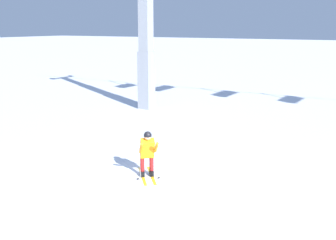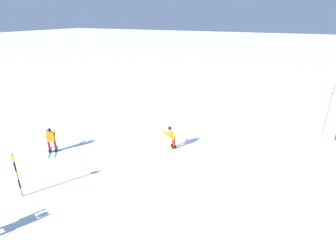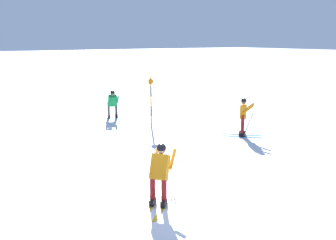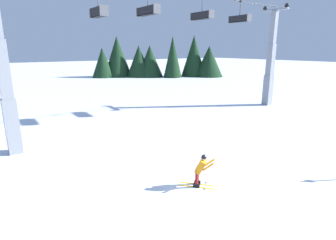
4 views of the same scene
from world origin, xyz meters
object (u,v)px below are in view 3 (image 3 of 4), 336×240
(skier_distant_uphill, at_px, (113,102))
(skier_distant_downhill, at_px, (243,114))
(skier_carving_main, at_px, (160,170))
(trail_marker_pole, at_px, (151,99))

(skier_distant_uphill, distance_m, skier_distant_downhill, 7.04)
(skier_carving_main, relative_size, skier_distant_uphill, 0.98)
(skier_carving_main, bearing_deg, skier_distant_downhill, -60.41)
(skier_distant_downhill, bearing_deg, skier_carving_main, 119.59)
(skier_carving_main, distance_m, trail_marker_pole, 8.73)
(skier_carving_main, relative_size, skier_distant_downhill, 1.01)
(skier_distant_uphill, xyz_separation_m, skier_distant_downhill, (-6.40, -2.93, 0.08))
(skier_carving_main, height_order, trail_marker_pole, trail_marker_pole)
(trail_marker_pole, height_order, skier_distant_uphill, trail_marker_pole)
(trail_marker_pole, bearing_deg, skier_carving_main, 149.94)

